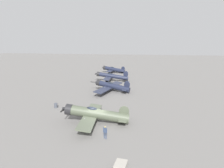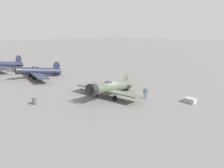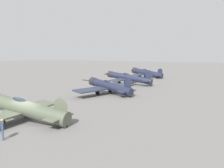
{
  "view_description": "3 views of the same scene",
  "coord_description": "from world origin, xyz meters",
  "px_view_note": "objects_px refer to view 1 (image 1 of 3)",
  "views": [
    {
      "loc": [
        -8.02,
        24.77,
        11.5
      ],
      "look_at": [
        2.74,
        -20.55,
        1.6
      ],
      "focal_mm": 29.57,
      "sensor_mm": 36.0,
      "label": 1
    },
    {
      "loc": [
        19.84,
        19.64,
        9.36
      ],
      "look_at": [
        0.0,
        0.0,
        1.8
      ],
      "focal_mm": 31.41,
      "sensor_mm": 36.0,
      "label": 2
    },
    {
      "loc": [
        -19.58,
        16.36,
        6.71
      ],
      "look_at": [
        2.74,
        -20.55,
        1.6
      ],
      "focal_mm": 40.42,
      "sensor_mm": 36.0,
      "label": 3
    }
  ],
  "objects_px": {
    "airplane_outer_stand": "(113,69)",
    "equipment_crate": "(121,166)",
    "airplane_foreground": "(95,114)",
    "fuel_drum": "(56,105)",
    "airplane_mid_apron": "(111,86)",
    "airplane_far_line": "(111,76)",
    "ground_crew_mechanic": "(105,131)"
  },
  "relations": [
    {
      "from": "airplane_outer_stand",
      "to": "equipment_crate",
      "type": "distance_m",
      "value": 61.76
    },
    {
      "from": "airplane_far_line",
      "to": "airplane_mid_apron",
      "type": "bearing_deg",
      "value": 98.98
    },
    {
      "from": "airplane_far_line",
      "to": "ground_crew_mechanic",
      "type": "bearing_deg",
      "value": 97.73
    },
    {
      "from": "airplane_far_line",
      "to": "equipment_crate",
      "type": "height_order",
      "value": "airplane_far_line"
    },
    {
      "from": "airplane_far_line",
      "to": "ground_crew_mechanic",
      "type": "height_order",
      "value": "airplane_far_line"
    },
    {
      "from": "ground_crew_mechanic",
      "to": "equipment_crate",
      "type": "xyz_separation_m",
      "value": [
        -2.98,
        5.25,
        -0.7
      ]
    },
    {
      "from": "airplane_outer_stand",
      "to": "equipment_crate",
      "type": "bearing_deg",
      "value": 107.61
    },
    {
      "from": "equipment_crate",
      "to": "fuel_drum",
      "type": "distance_m",
      "value": 20.81
    },
    {
      "from": "airplane_mid_apron",
      "to": "airplane_far_line",
      "type": "height_order",
      "value": "airplane_far_line"
    },
    {
      "from": "airplane_foreground",
      "to": "airplane_far_line",
      "type": "relative_size",
      "value": 0.85
    },
    {
      "from": "airplane_mid_apron",
      "to": "ground_crew_mechanic",
      "type": "relative_size",
      "value": 7.87
    },
    {
      "from": "airplane_foreground",
      "to": "airplane_mid_apron",
      "type": "bearing_deg",
      "value": -92.5
    },
    {
      "from": "airplane_mid_apron",
      "to": "airplane_far_line",
      "type": "bearing_deg",
      "value": -65.87
    },
    {
      "from": "airplane_foreground",
      "to": "airplane_far_line",
      "type": "xyz_separation_m",
      "value": [
        5.28,
        -32.39,
        0.21
      ]
    },
    {
      "from": "airplane_mid_apron",
      "to": "ground_crew_mechanic",
      "type": "distance_m",
      "value": 24.03
    },
    {
      "from": "airplane_foreground",
      "to": "fuel_drum",
      "type": "relative_size",
      "value": 11.77
    },
    {
      "from": "airplane_mid_apron",
      "to": "airplane_far_line",
      "type": "xyz_separation_m",
      "value": [
        3.2,
        -13.18,
        0.26
      ]
    },
    {
      "from": "airplane_outer_stand",
      "to": "fuel_drum",
      "type": "xyz_separation_m",
      "value": [
        0.46,
        45.63,
        -0.95
      ]
    },
    {
      "from": "equipment_crate",
      "to": "ground_crew_mechanic",
      "type": "bearing_deg",
      "value": -60.46
    },
    {
      "from": "ground_crew_mechanic",
      "to": "equipment_crate",
      "type": "height_order",
      "value": "ground_crew_mechanic"
    },
    {
      "from": "ground_crew_mechanic",
      "to": "equipment_crate",
      "type": "distance_m",
      "value": 6.08
    },
    {
      "from": "airplane_foreground",
      "to": "airplane_outer_stand",
      "type": "xyz_separation_m",
      "value": [
        8.81,
        -50.43,
        -0.03
      ]
    },
    {
      "from": "airplane_foreground",
      "to": "airplane_mid_apron",
      "type": "distance_m",
      "value": 19.32
    },
    {
      "from": "airplane_foreground",
      "to": "airplane_far_line",
      "type": "bearing_deg",
      "value": -89.41
    },
    {
      "from": "airplane_mid_apron",
      "to": "equipment_crate",
      "type": "height_order",
      "value": "airplane_mid_apron"
    },
    {
      "from": "airplane_mid_apron",
      "to": "ground_crew_mechanic",
      "type": "xyz_separation_m",
      "value": [
        -4.88,
        23.53,
        -0.35
      ]
    },
    {
      "from": "airplane_outer_stand",
      "to": "fuel_drum",
      "type": "height_order",
      "value": "airplane_outer_stand"
    },
    {
      "from": "airplane_mid_apron",
      "to": "airplane_foreground",
      "type": "bearing_deg",
      "value": 106.63
    },
    {
      "from": "airplane_foreground",
      "to": "ground_crew_mechanic",
      "type": "xyz_separation_m",
      "value": [
        -2.8,
        4.32,
        -0.39
      ]
    },
    {
      "from": "airplane_far_line",
      "to": "ground_crew_mechanic",
      "type": "distance_m",
      "value": 37.59
    },
    {
      "from": "ground_crew_mechanic",
      "to": "equipment_crate",
      "type": "relative_size",
      "value": 1.18
    },
    {
      "from": "airplane_far_line",
      "to": "airplane_outer_stand",
      "type": "relative_size",
      "value": 1.17
    }
  ]
}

